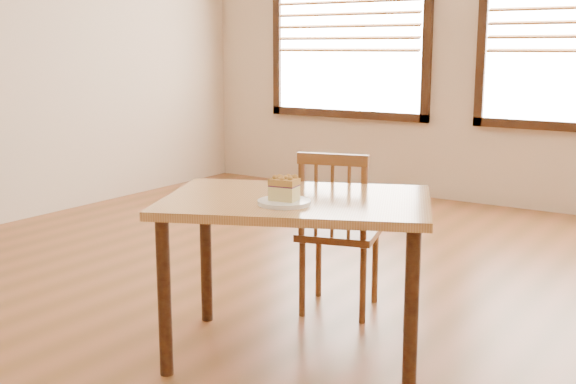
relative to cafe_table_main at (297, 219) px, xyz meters
The scene contains 6 objects.
ground 0.71m from the cafe_table_main, 67.21° to the right, with size 8.00×8.00×0.00m, color brown.
window_left 4.27m from the cafe_table_main, 115.77° to the left, with size 1.76×0.10×1.96m.
cafe_table_main is the anchor object (origin of this frame).
cafe_chair_main 0.62m from the cafe_table_main, 100.30° to the left, with size 0.50×0.50×0.90m.
plate 0.19m from the cafe_table_main, 77.63° to the right, with size 0.23×0.23×0.02m.
cake_slice 0.23m from the cafe_table_main, 77.59° to the right, with size 0.13×0.10×0.11m.
Camera 1 is at (1.63, -2.43, 1.42)m, focal length 45.00 mm.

